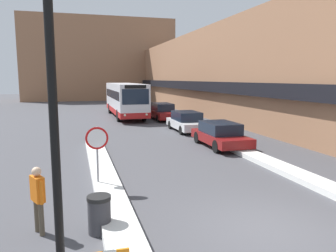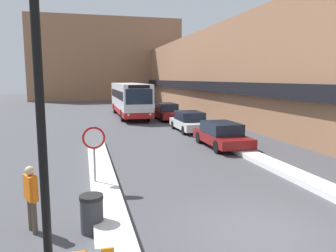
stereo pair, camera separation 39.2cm
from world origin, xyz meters
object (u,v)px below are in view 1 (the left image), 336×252
Objects in this scene: city_bus at (125,99)px; parked_car_front at (220,134)px; stop_sign at (97,145)px; pedestrian at (38,194)px; street_lamp at (68,66)px; parked_car_middle at (187,121)px; parked_car_back at (163,112)px; trash_bin at (99,214)px.

parked_car_front is at bearing -79.54° from city_bus.
pedestrian is (-1.61, -2.79, -0.57)m from stop_sign.
street_lamp is 3.84× the size of pedestrian.
parked_car_middle is 0.68× the size of street_lamp.
parked_car_middle is 13.29m from stop_sign.
pedestrian is at bearing -103.40° from city_bus.
street_lamp is (-7.83, -16.20, 3.29)m from parked_car_middle.
pedestrian is (-0.87, 2.19, -2.98)m from street_lamp.
stop_sign reaches higher than pedestrian.
parked_car_back is 2.89× the size of pedestrian.
trash_bin is (-0.19, -3.16, -1.11)m from stop_sign.
city_bus reaches higher than trash_bin.
street_lamp is 6.80× the size of trash_bin.
parked_car_front is 4.62× the size of trash_bin.
pedestrian is at bearing -112.70° from parked_car_back.
stop_sign is (-7.08, -5.52, 0.89)m from parked_car_front.
trash_bin is (-7.27, -8.68, -0.22)m from parked_car_front.
parked_car_middle is at bearing 90.00° from parked_car_front.
parked_car_middle is at bearing -90.00° from parked_car_back.
parked_car_front is 1.00× the size of parked_car_middle.
trash_bin is at bearing 72.95° from street_lamp.
parked_car_front reaches higher than trash_bin.
parked_car_middle is 2.59× the size of pedestrian.
stop_sign is 1.30× the size of pedestrian.
stop_sign is at bearing -111.49° from parked_car_back.
pedestrian is 1.77× the size of trash_bin.
street_lamp is at bearing -108.82° from parked_car_back.
parked_car_front is at bearing -90.00° from parked_car_back.
parked_car_middle is at bearing -73.93° from city_bus.
parked_car_front is 13.51m from street_lamp.
city_bus is at bearing 106.07° from parked_car_middle.
street_lamp reaches higher than parked_car_back.
pedestrian reaches higher than parked_car_middle.
pedestrian reaches higher than parked_car_back.
parked_car_middle is 16.49m from pedestrian.
parked_car_back is (-0.00, 12.48, 0.06)m from parked_car_front.
trash_bin is at bearing -108.97° from parked_car_back.
street_lamp is at bearing -115.80° from parked_car_middle.
pedestrian is at bearing -121.84° from parked_car_middle.
parked_car_front is 2.00× the size of stop_sign.
pedestrian is at bearing -136.31° from parked_car_front.
pedestrian is at bearing -120.02° from stop_sign.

